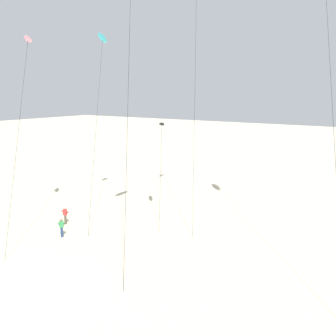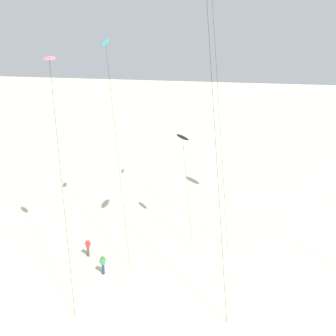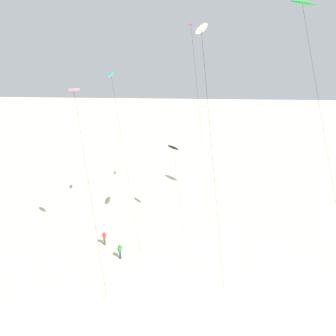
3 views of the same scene
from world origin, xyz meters
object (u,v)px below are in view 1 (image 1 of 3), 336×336
Objects in this scene: kite_black at (162,126)px; kite_flyer_middle at (62,227)px; kite_cyan at (102,42)px; kite_flyer_nearest at (65,215)px; kite_pink at (28,43)px.

kite_black reaches higher than kite_flyer_middle.
kite_cyan is 10.64× the size of kite_flyer_nearest.
kite_pink is 15.46m from kite_flyer_nearest.
kite_black is 5.66× the size of kite_flyer_nearest.
kite_cyan is at bearing 102.91° from kite_flyer_middle.
kite_flyer_middle is (2.21, -2.27, 0.00)m from kite_flyer_nearest.
kite_cyan is 1.06× the size of kite_pink.
kite_cyan is 10.64× the size of kite_flyer_middle.
kite_cyan is 7.44m from kite_pink.
kite_flyer_nearest is at bearing 134.16° from kite_flyer_middle.
kite_cyan is 17.86m from kite_flyer_middle.
kite_pink is (-7.98, -7.86, 7.05)m from kite_black.
kite_flyer_middle is (-4.78, -8.20, -8.26)m from kite_black.
kite_pink is at bearing -135.43° from kite_black.
kite_flyer_middle is (1.74, -7.60, -16.07)m from kite_cyan.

